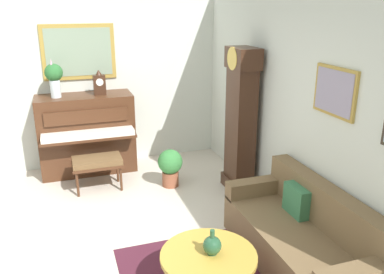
{
  "coord_description": "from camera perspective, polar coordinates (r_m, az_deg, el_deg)",
  "views": [
    {
      "loc": [
        3.91,
        -0.18,
        2.56
      ],
      "look_at": [
        -0.39,
        1.26,
        1.04
      ],
      "focal_mm": 37.3,
      "sensor_mm": 36.0,
      "label": 1
    }
  ],
  "objects": [
    {
      "name": "ground_plane",
      "position": [
        4.71,
        -13.62,
        -15.73
      ],
      "size": [
        6.4,
        6.0,
        0.1
      ],
      "primitive_type": "cube",
      "color": "beige"
    },
    {
      "name": "wall_left",
      "position": [
        6.61,
        -16.76,
        7.78
      ],
      "size": [
        0.13,
        4.9,
        2.8
      ],
      "color": "silver",
      "rests_on": "ground_plane"
    },
    {
      "name": "wall_back",
      "position": [
        4.81,
        14.65,
        4.06
      ],
      "size": [
        5.3,
        0.13,
        2.8
      ],
      "color": "silver",
      "rests_on": "ground_plane"
    },
    {
      "name": "piano",
      "position": [
        6.45,
        -14.78,
        0.46
      ],
      "size": [
        0.87,
        1.44,
        1.23
      ],
      "color": "#4C2B19",
      "rests_on": "ground_plane"
    },
    {
      "name": "piano_bench",
      "position": [
        5.84,
        -13.39,
        -3.6
      ],
      "size": [
        0.42,
        0.7,
        0.48
      ],
      "color": "#4C2B19",
      "rests_on": "ground_plane"
    },
    {
      "name": "grandfather_clock",
      "position": [
        5.55,
        6.95,
        1.72
      ],
      "size": [
        0.52,
        0.34,
        2.03
      ],
      "color": "#3D2316",
      "rests_on": "ground_plane"
    },
    {
      "name": "couch",
      "position": [
        4.29,
        15.61,
        -13.81
      ],
      "size": [
        1.9,
        0.8,
        0.84
      ],
      "color": "brown",
      "rests_on": "ground_plane"
    },
    {
      "name": "coffee_table",
      "position": [
        3.75,
        2.39,
        -16.78
      ],
      "size": [
        0.88,
        0.88,
        0.42
      ],
      "color": "gold",
      "rests_on": "ground_plane"
    },
    {
      "name": "mantel_clock",
      "position": [
        6.27,
        -13.11,
        7.48
      ],
      "size": [
        0.13,
        0.18,
        0.38
      ],
      "color": "#3D2316",
      "rests_on": "piano"
    },
    {
      "name": "flower_vase",
      "position": [
        6.22,
        -19.12,
        8.2
      ],
      "size": [
        0.26,
        0.26,
        0.58
      ],
      "color": "silver",
      "rests_on": "piano"
    },
    {
      "name": "green_jug",
      "position": [
        3.7,
        2.9,
        -15.19
      ],
      "size": [
        0.17,
        0.17,
        0.24
      ],
      "color": "#234C33",
      "rests_on": "coffee_table"
    },
    {
      "name": "potted_plant",
      "position": [
        5.82,
        -3.13,
        -4.07
      ],
      "size": [
        0.36,
        0.36,
        0.56
      ],
      "color": "#935138",
      "rests_on": "ground_plane"
    }
  ]
}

